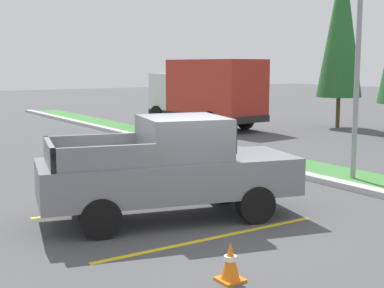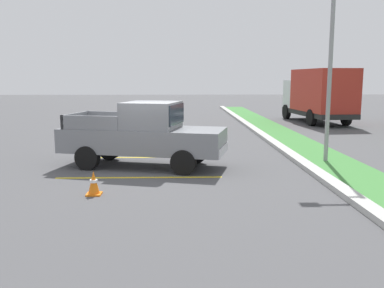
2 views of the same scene
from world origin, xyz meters
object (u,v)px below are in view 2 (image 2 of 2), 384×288
(pickup_truck_main, at_px, (145,135))
(street_light, at_px, (326,46))
(cargo_truck_distant, at_px, (319,94))
(traffic_cone, at_px, (94,183))

(pickup_truck_main, bearing_deg, street_light, 94.87)
(pickup_truck_main, height_order, street_light, street_light)
(cargo_truck_distant, xyz_separation_m, street_light, (12.66, -4.03, 2.04))
(pickup_truck_main, relative_size, traffic_cone, 9.21)
(cargo_truck_distant, xyz_separation_m, traffic_cone, (16.47, -10.96, -1.56))
(cargo_truck_distant, distance_m, street_light, 13.44)
(cargo_truck_distant, bearing_deg, pickup_truck_main, -37.15)
(street_light, bearing_deg, traffic_cone, -61.20)
(pickup_truck_main, xyz_separation_m, traffic_cone, (3.30, -0.99, -0.75))
(traffic_cone, bearing_deg, cargo_truck_distant, 146.36)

